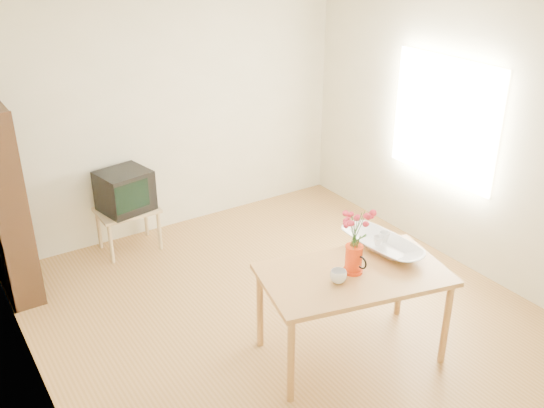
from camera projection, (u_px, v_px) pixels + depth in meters
room at (296, 182)px, 4.72m from camera, size 4.50×4.50×4.50m
table at (353, 282)px, 4.59m from camera, size 1.54×1.09×0.75m
tv_stand at (127, 215)px, 6.24m from camera, size 0.60×0.45×0.46m
bookshelf at (6, 210)px, 5.32m from camera, size 0.28×0.70×1.80m
pitcher at (353, 260)px, 4.51m from camera, size 0.15×0.23×0.23m
flowers at (356, 225)px, 4.39m from camera, size 0.26×0.26×0.36m
mug at (338, 276)px, 4.41m from camera, size 0.17×0.17×0.10m
bowl at (383, 222)px, 4.79m from camera, size 0.53×0.53×0.47m
teacup_a at (379, 229)px, 4.79m from camera, size 0.09×0.09×0.06m
teacup_b at (385, 225)px, 4.84m from camera, size 0.10×0.10×0.07m
television at (124, 190)px, 6.13m from camera, size 0.55×0.53×0.41m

